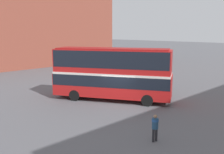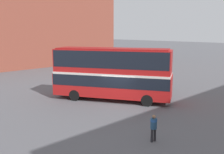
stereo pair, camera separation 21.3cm
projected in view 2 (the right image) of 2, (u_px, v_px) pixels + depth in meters
ground_plane at (120, 104)px, 22.67m from camera, size 240.00×240.00×0.00m
building_row_left at (37, 14)px, 47.00m from camera, size 8.64×30.80×18.44m
double_decker_bus at (112, 71)px, 23.52m from camera, size 10.49×7.50×4.72m
pedestrian_foreground at (154, 125)px, 14.81m from camera, size 0.44×0.44×1.59m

